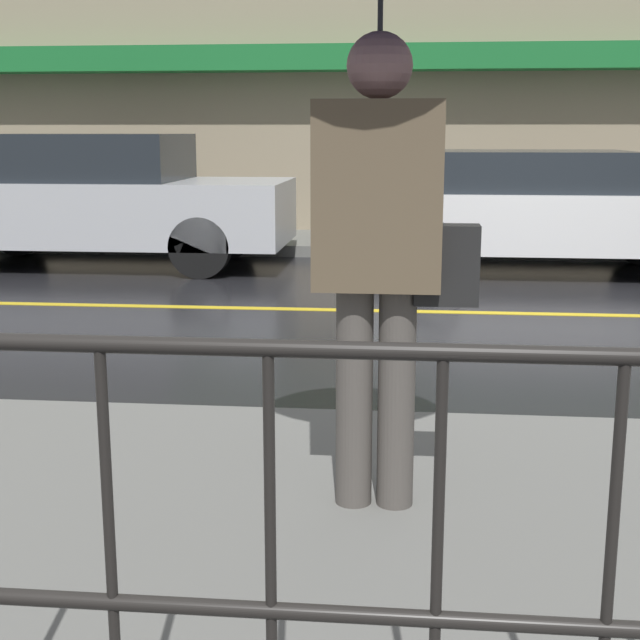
{
  "coord_description": "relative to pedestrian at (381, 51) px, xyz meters",
  "views": [
    {
      "loc": [
        -1.1,
        -7.92,
        1.6
      ],
      "look_at": [
        -1.63,
        -2.62,
        0.46
      ],
      "focal_mm": 50.0,
      "sensor_mm": 36.0,
      "label": 1
    }
  ],
  "objects": [
    {
      "name": "car_silver",
      "position": [
        -3.61,
        7.04,
        -1.08
      ],
      "size": [
        4.5,
        1.8,
        1.56
      ],
      "color": "#B2B5BA",
      "rests_on": "ground_plane"
    },
    {
      "name": "car_white",
      "position": [
        1.6,
        7.04,
        -1.16
      ],
      "size": [
        4.17,
        1.75,
        1.38
      ],
      "color": "silver",
      "rests_on": "ground_plane"
    },
    {
      "name": "sidewalk_far",
      "position": [
        1.21,
        8.95,
        -1.81
      ],
      "size": [
        28.0,
        1.93,
        0.15
      ],
      "color": "slate",
      "rests_on": "ground_plane"
    },
    {
      "name": "pedestrian",
      "position": [
        0.0,
        0.0,
        0.0
      ],
      "size": [
        1.07,
        1.07,
        2.22
      ],
      "color": "#4C4742",
      "rests_on": "sidewalk_near"
    },
    {
      "name": "building_storefront",
      "position": [
        1.21,
        10.04,
        1.44
      ],
      "size": [
        28.0,
        0.85,
        6.72
      ],
      "color": "gray",
      "rests_on": "ground_plane"
    },
    {
      "name": "lane_marking",
      "position": [
        1.21,
        4.59,
        -1.87
      ],
      "size": [
        25.2,
        0.12,
        0.01
      ],
      "color": "gold",
      "rests_on": "ground_plane"
    },
    {
      "name": "ground_plane",
      "position": [
        1.21,
        4.59,
        -1.88
      ],
      "size": [
        80.0,
        80.0,
        0.0
      ],
      "primitive_type": "plane",
      "color": "black"
    }
  ]
}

